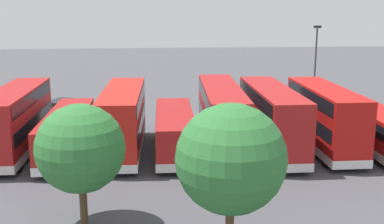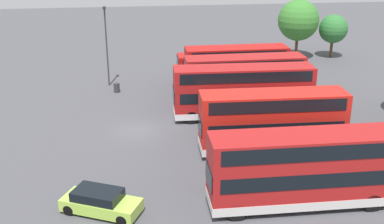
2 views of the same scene
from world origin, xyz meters
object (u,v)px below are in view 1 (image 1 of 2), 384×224
(bus_single_deck_fifth, at_px, (175,131))
(bus_double_decker_fourth, at_px, (222,116))
(lamp_post_tall, at_px, (315,61))
(car_hatchback_silver, at_px, (60,108))
(bus_double_decker_sixth, at_px, (123,119))
(bus_single_deck_near_end, at_px, (373,127))
(bus_double_decker_third, at_px, (272,118))
(bus_single_deck_seventh, at_px, (67,132))
(waste_bin_yellow, at_px, (291,107))
(bus_double_decker_far_end, at_px, (16,120))
(bus_double_decker_second, at_px, (325,117))

(bus_single_deck_fifth, bearing_deg, bus_double_decker_fourth, -166.41)
(bus_single_deck_fifth, xyz_separation_m, lamp_post_tall, (-14.32, -12.71, 3.20))
(bus_double_decker_fourth, xyz_separation_m, car_hatchback_silver, (13.72, -11.62, -1.75))
(bus_double_decker_sixth, bearing_deg, car_hatchback_silver, -61.05)
(bus_single_deck_near_end, xyz_separation_m, bus_double_decker_third, (7.51, 0.05, 0.83))
(bus_single_deck_near_end, distance_m, bus_double_decker_sixth, 18.00)
(bus_double_decker_third, relative_size, bus_double_decker_fourth, 0.92)
(bus_double_decker_fourth, distance_m, lamp_post_tall, 16.28)
(bus_single_deck_fifth, relative_size, car_hatchback_silver, 2.08)
(bus_double_decker_fourth, height_order, bus_single_deck_seventh, bus_double_decker_fourth)
(bus_single_deck_fifth, height_order, bus_single_deck_seventh, same)
(bus_double_decker_third, xyz_separation_m, waste_bin_yellow, (-4.99, -11.96, -1.97))
(bus_single_deck_fifth, distance_m, lamp_post_tall, 19.41)
(bus_double_decker_third, xyz_separation_m, bus_double_decker_far_end, (17.91, -0.92, -0.00))
(bus_double_decker_second, relative_size, bus_double_decker_fourth, 0.85)
(bus_single_deck_seventh, bearing_deg, bus_double_decker_third, 178.55)
(bus_double_decker_far_end, bearing_deg, bus_single_deck_seventh, 171.16)
(bus_double_decker_sixth, relative_size, bus_double_decker_far_end, 0.98)
(bus_double_decker_fourth, xyz_separation_m, lamp_post_tall, (-10.88, -11.87, 2.37))
(bus_double_decker_far_end, relative_size, car_hatchback_silver, 2.24)
(bus_double_decker_third, height_order, bus_single_deck_seventh, bus_double_decker_third)
(bus_double_decker_second, xyz_separation_m, lamp_post_tall, (-3.60, -12.89, 2.37))
(bus_single_deck_seventh, bearing_deg, bus_single_deck_fifth, 177.91)
(bus_double_decker_third, bearing_deg, lamp_post_tall, -120.14)
(car_hatchback_silver, bearing_deg, bus_single_deck_fifth, 129.56)
(bus_double_decker_third, xyz_separation_m, bus_single_deck_fifth, (6.89, -0.09, -0.83))
(bus_single_deck_seventh, bearing_deg, bus_double_decker_second, 178.56)
(bus_double_decker_third, xyz_separation_m, bus_single_deck_seventh, (14.36, -0.36, -0.83))
(bus_double_decker_sixth, bearing_deg, waste_bin_yellow, -143.28)
(bus_double_decker_sixth, bearing_deg, lamp_post_tall, -145.36)
(bus_double_decker_sixth, xyz_separation_m, lamp_post_tall, (-17.90, -12.37, 2.37))
(lamp_post_tall, bearing_deg, car_hatchback_silver, 0.60)
(bus_double_decker_third, height_order, bus_double_decker_far_end, same)
(bus_double_decker_fourth, distance_m, waste_bin_yellow, 14.03)
(bus_double_decker_second, bearing_deg, bus_single_deck_fifth, -0.98)
(bus_double_decker_second, relative_size, bus_double_decker_sixth, 0.97)
(bus_single_deck_near_end, bearing_deg, waste_bin_yellow, -78.05)
(car_hatchback_silver, bearing_deg, bus_double_decker_sixth, 118.95)
(bus_double_decker_third, height_order, waste_bin_yellow, bus_double_decker_third)
(bus_double_decker_fourth, xyz_separation_m, bus_double_decker_sixth, (7.02, 0.50, -0.00))
(bus_single_deck_fifth, bearing_deg, bus_single_deck_seventh, -2.09)
(bus_double_decker_sixth, height_order, bus_single_deck_seventh, bus_double_decker_sixth)
(lamp_post_tall, bearing_deg, bus_double_decker_sixth, 34.64)
(bus_double_decker_third, relative_size, waste_bin_yellow, 11.72)
(bus_double_decker_fourth, height_order, lamp_post_tall, lamp_post_tall)
(bus_double_decker_far_end, bearing_deg, bus_double_decker_fourth, -179.98)
(bus_double_decker_fourth, height_order, bus_single_deck_fifth, bus_double_decker_fourth)
(bus_double_decker_fourth, bearing_deg, lamp_post_tall, -132.50)
(bus_single_deck_fifth, relative_size, bus_single_deck_seventh, 0.94)
(bus_single_deck_near_end, xyz_separation_m, lamp_post_tall, (0.07, -12.75, 3.19))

